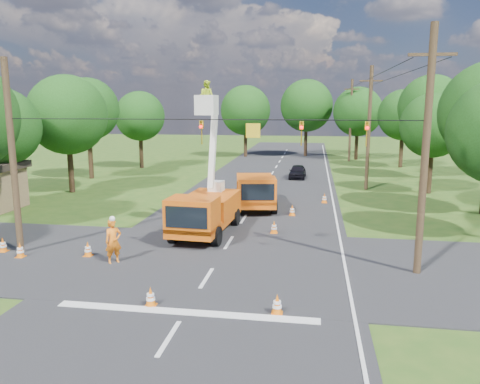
% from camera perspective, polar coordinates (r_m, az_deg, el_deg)
% --- Properties ---
extents(ground, '(140.00, 140.00, 0.00)m').
position_cam_1_polar(ground, '(38.28, 2.66, 0.17)').
color(ground, '#294E17').
rests_on(ground, ground).
extents(road_main, '(12.00, 100.00, 0.06)m').
position_cam_1_polar(road_main, '(38.28, 2.66, 0.17)').
color(road_main, black).
rests_on(road_main, ground).
extents(road_cross, '(56.00, 10.00, 0.07)m').
position_cam_1_polar(road_cross, '(21.02, -2.86, -8.61)').
color(road_cross, black).
rests_on(road_cross, ground).
extents(stop_bar, '(9.00, 0.45, 0.02)m').
position_cam_1_polar(stop_bar, '(16.34, -6.71, -14.49)').
color(stop_bar, silver).
rests_on(stop_bar, ground).
extents(edge_line, '(0.12, 90.00, 0.02)m').
position_cam_1_polar(edge_line, '(38.09, 11.06, -0.07)').
color(edge_line, silver).
rests_on(edge_line, ground).
extents(bucket_truck, '(2.94, 6.67, 8.16)m').
position_cam_1_polar(bucket_truck, '(25.05, -4.27, -1.44)').
color(bucket_truck, '#CE600E').
rests_on(bucket_truck, ground).
extents(second_truck, '(3.41, 6.72, 2.40)m').
position_cam_1_polar(second_truck, '(31.56, 1.91, 0.25)').
color(second_truck, '#CE600E').
rests_on(second_truck, ground).
extents(ground_worker, '(0.86, 0.84, 2.00)m').
position_cam_1_polar(ground_worker, '(21.39, -15.19, -5.84)').
color(ground_worker, orange).
rests_on(ground_worker, ground).
extents(distant_car, '(1.63, 3.80, 1.28)m').
position_cam_1_polar(distant_car, '(45.05, 7.02, 2.49)').
color(distant_car, black).
rests_on(distant_car, ground).
extents(traffic_cone_0, '(0.38, 0.38, 0.71)m').
position_cam_1_polar(traffic_cone_0, '(16.88, -10.85, -12.44)').
color(traffic_cone_0, orange).
rests_on(traffic_cone_0, ground).
extents(traffic_cone_1, '(0.38, 0.38, 0.71)m').
position_cam_1_polar(traffic_cone_1, '(16.07, 4.55, -13.50)').
color(traffic_cone_1, orange).
rests_on(traffic_cone_1, ground).
extents(traffic_cone_2, '(0.38, 0.38, 0.71)m').
position_cam_1_polar(traffic_cone_2, '(25.55, 4.17, -4.30)').
color(traffic_cone_2, orange).
rests_on(traffic_cone_2, ground).
extents(traffic_cone_3, '(0.38, 0.38, 0.71)m').
position_cam_1_polar(traffic_cone_3, '(29.68, 6.38, -2.23)').
color(traffic_cone_3, orange).
rests_on(traffic_cone_3, ground).
extents(traffic_cone_4, '(0.38, 0.38, 0.71)m').
position_cam_1_polar(traffic_cone_4, '(22.81, -18.06, -6.64)').
color(traffic_cone_4, orange).
rests_on(traffic_cone_4, ground).
extents(traffic_cone_5, '(0.38, 0.38, 0.71)m').
position_cam_1_polar(traffic_cone_5, '(23.79, -25.23, -6.43)').
color(traffic_cone_5, orange).
rests_on(traffic_cone_5, ground).
extents(traffic_cone_6, '(0.38, 0.38, 0.71)m').
position_cam_1_polar(traffic_cone_6, '(25.02, -26.93, -5.77)').
color(traffic_cone_6, orange).
rests_on(traffic_cone_6, ground).
extents(traffic_cone_7, '(0.38, 0.38, 0.71)m').
position_cam_1_polar(traffic_cone_7, '(33.85, 10.25, -0.75)').
color(traffic_cone_7, orange).
rests_on(traffic_cone_7, ground).
extents(pole_right_near, '(1.80, 0.30, 10.00)m').
position_cam_1_polar(pole_right_near, '(20.00, 21.67, 4.67)').
color(pole_right_near, '#4C3823').
rests_on(pole_right_near, ground).
extents(pole_right_mid, '(1.80, 0.30, 10.00)m').
position_cam_1_polar(pole_right_mid, '(39.71, 15.44, 7.60)').
color(pole_right_mid, '#4C3823').
rests_on(pole_right_mid, ground).
extents(pole_right_far, '(1.80, 0.30, 10.00)m').
position_cam_1_polar(pole_right_far, '(59.62, 13.34, 8.56)').
color(pole_right_far, '#4C3823').
rests_on(pole_right_far, ground).
extents(pole_left, '(0.30, 0.30, 9.00)m').
position_cam_1_polar(pole_left, '(23.85, -25.97, 3.72)').
color(pole_left, '#4C3823').
rests_on(pole_left, ground).
extents(signal_span, '(18.00, 0.29, 1.07)m').
position_cam_1_polar(signal_span, '(19.54, 3.44, 7.55)').
color(signal_span, black).
rests_on(signal_span, ground).
extents(tree_left_c, '(5.20, 5.20, 8.06)m').
position_cam_1_polar(tree_left_c, '(35.15, -27.17, 7.03)').
color(tree_left_c, '#382616').
rests_on(tree_left_c, ground).
extents(tree_left_d, '(6.20, 6.20, 9.24)m').
position_cam_1_polar(tree_left_d, '(39.39, -20.31, 8.79)').
color(tree_left_d, '#382616').
rests_on(tree_left_d, ground).
extents(tree_left_e, '(5.80, 5.80, 9.41)m').
position_cam_1_polar(tree_left_e, '(46.41, -18.07, 9.55)').
color(tree_left_e, '#382616').
rests_on(tree_left_e, ground).
extents(tree_left_f, '(5.40, 5.40, 8.40)m').
position_cam_1_polar(tree_left_f, '(52.94, -12.11, 9.02)').
color(tree_left_f, '#382616').
rests_on(tree_left_f, ground).
extents(tree_right_c, '(5.00, 5.00, 7.83)m').
position_cam_1_polar(tree_right_c, '(39.52, 22.46, 7.47)').
color(tree_right_c, '#382616').
rests_on(tree_right_c, ground).
extents(tree_right_d, '(6.00, 6.00, 9.70)m').
position_cam_1_polar(tree_right_d, '(47.64, 22.26, 9.52)').
color(tree_right_d, '#382616').
rests_on(tree_right_d, ground).
extents(tree_right_e, '(5.60, 5.60, 8.63)m').
position_cam_1_polar(tree_right_e, '(55.29, 19.30, 8.85)').
color(tree_right_e, '#382616').
rests_on(tree_right_e, ground).
extents(tree_far_a, '(6.60, 6.60, 9.50)m').
position_cam_1_polar(tree_far_a, '(63.09, 0.68, 9.92)').
color(tree_far_a, '#382616').
rests_on(tree_far_a, ground).
extents(tree_far_b, '(7.00, 7.00, 10.32)m').
position_cam_1_polar(tree_far_b, '(64.44, 8.12, 10.38)').
color(tree_far_b, '#382616').
rests_on(tree_far_b, ground).
extents(tree_far_c, '(6.20, 6.20, 9.18)m').
position_cam_1_polar(tree_far_c, '(61.67, 14.18, 9.47)').
color(tree_far_c, '#382616').
rests_on(tree_far_c, ground).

